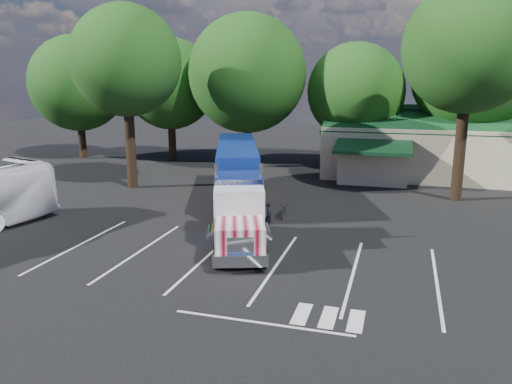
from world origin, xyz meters
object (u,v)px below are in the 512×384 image
(woman, at_px, (269,216))
(silver_sedan, at_px, (457,173))
(bicycle, at_px, (284,210))
(semi_truck, at_px, (237,174))

(woman, relative_size, silver_sedan, 0.33)
(bicycle, distance_m, silver_sedan, 16.26)
(semi_truck, xyz_separation_m, bicycle, (3.03, -0.77, -1.73))
(woman, xyz_separation_m, silver_sedan, (10.40, 15.29, 0.01))
(semi_truck, distance_m, woman, 4.65)
(woman, distance_m, silver_sedan, 18.49)
(bicycle, bearing_deg, silver_sedan, 43.00)
(woman, bearing_deg, bicycle, -24.56)
(semi_truck, xyz_separation_m, silver_sedan, (13.23, 11.88, -1.40))
(bicycle, height_order, silver_sedan, silver_sedan)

